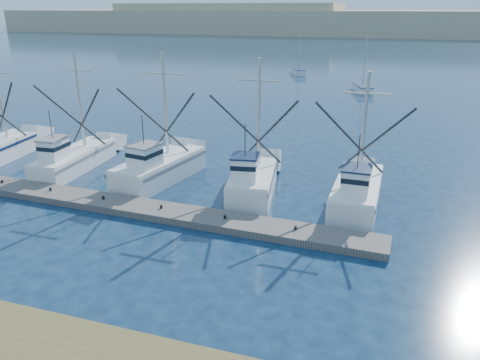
% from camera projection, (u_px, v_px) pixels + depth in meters
% --- Properties ---
extents(ground, '(500.00, 500.00, 0.00)m').
position_uv_depth(ground, '(221.00, 296.00, 19.67)').
color(ground, '#0C1E38').
rests_on(ground, ground).
extents(floating_dock, '(31.72, 3.34, 0.42)m').
position_uv_depth(floating_dock, '(118.00, 204.00, 28.23)').
color(floating_dock, '#69645E').
rests_on(floating_dock, ground).
extents(dune_ridge, '(360.00, 60.00, 10.00)m').
position_uv_depth(dune_ridge, '(386.00, 23.00, 205.13)').
color(dune_ridge, tan).
rests_on(dune_ridge, ground).
extents(trawler_fleet, '(30.70, 8.22, 8.62)m').
position_uv_depth(trawler_fleet, '(156.00, 168.00, 32.30)').
color(trawler_fleet, white).
rests_on(trawler_fleet, ground).
extents(sailboat_near, '(3.40, 5.87, 8.10)m').
position_uv_depth(sailboat_near, '(362.00, 88.00, 67.01)').
color(sailboat_near, white).
rests_on(sailboat_near, ground).
extents(sailboat_far, '(3.63, 6.04, 8.10)m').
position_uv_depth(sailboat_far, '(298.00, 71.00, 84.68)').
color(sailboat_far, white).
rests_on(sailboat_far, ground).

